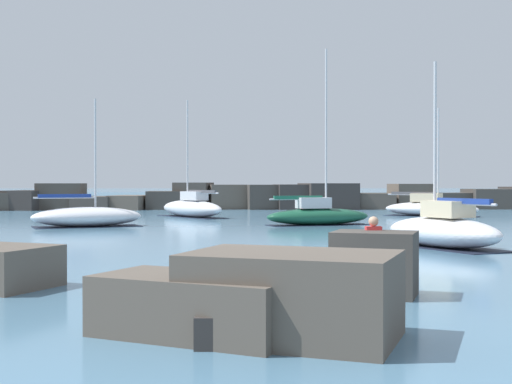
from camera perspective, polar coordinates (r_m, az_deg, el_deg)
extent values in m
plane|color=teal|center=(15.40, 1.57, -8.69)|extent=(600.00, 600.00, 0.00)
cube|color=teal|center=(128.24, -3.40, -0.37)|extent=(400.00, 116.00, 0.01)
cube|color=#383330|center=(70.00, -17.78, -0.61)|extent=(4.35, 6.05, 1.80)
cube|color=#4C443D|center=(69.96, -15.29, -0.33)|extent=(4.22, 4.28, 2.46)
cube|color=#423D38|center=(68.69, -12.65, -0.85)|extent=(4.37, 5.07, 1.23)
cube|color=brown|center=(68.30, -9.99, -0.82)|extent=(4.13, 5.52, 1.32)
cube|color=#423D38|center=(68.57, -7.24, -0.64)|extent=(3.49, 4.29, 1.71)
cube|color=#423D38|center=(68.62, -5.02, -0.30)|extent=(3.96, 4.50, 2.53)
cube|color=brown|center=(68.58, -2.41, -0.38)|extent=(3.93, 4.08, 2.33)
cube|color=#423D38|center=(68.74, 0.42, -0.38)|extent=(4.02, 5.30, 2.33)
cube|color=#383330|center=(68.75, 2.92, -0.37)|extent=(3.33, 5.42, 2.35)
cube|color=#383330|center=(68.84, 5.76, -0.32)|extent=(5.25, 5.90, 2.46)
cube|color=#4C443D|center=(70.07, 9.01, -0.70)|extent=(5.45, 6.05, 1.52)
cube|color=brown|center=(71.75, 12.24, -0.32)|extent=(3.84, 3.86, 2.41)
cube|color=#423D38|center=(71.96, 15.62, -0.67)|extent=(5.10, 4.30, 1.54)
cube|color=#423D38|center=(73.22, 18.49, -0.51)|extent=(5.43, 5.51, 1.91)
cube|color=brown|center=(18.16, -19.77, -5.69)|extent=(2.96, 2.94, 1.00)
cube|color=#383330|center=(12.37, -0.19, -9.85)|extent=(2.01, 3.29, 0.50)
cube|color=#423D38|center=(16.19, 9.46, -5.67)|extent=(2.19, 1.93, 1.44)
cube|color=brown|center=(11.63, 2.92, -8.29)|extent=(3.92, 3.37, 1.40)
cube|color=brown|center=(11.92, -4.75, -9.05)|extent=(3.74, 3.14, 1.00)
ellipsoid|color=white|center=(55.03, 13.83, -1.34)|extent=(7.16, 5.99, 1.07)
cube|color=black|center=(55.05, 13.82, -1.88)|extent=(6.84, 5.75, 0.03)
cube|color=beige|center=(55.11, 13.48, -0.44)|extent=(2.48, 2.28, 0.64)
cylinder|color=silver|center=(54.88, 14.37, 2.89)|extent=(0.12, 0.12, 7.03)
cylinder|color=#BCBCC1|center=(55.44, 12.42, -0.20)|extent=(3.26, 2.33, 0.10)
cube|color=#4C4C51|center=(55.44, 12.42, -0.09)|extent=(2.84, 2.07, 0.20)
ellipsoid|color=white|center=(28.70, 14.68, -3.13)|extent=(4.35, 6.24, 1.19)
cube|color=black|center=(28.75, 14.68, -4.28)|extent=(4.19, 5.95, 0.03)
cube|color=beige|center=(28.44, 15.08, -1.33)|extent=(1.81, 2.09, 0.64)
cylinder|color=silver|center=(29.01, 14.12, 4.12)|extent=(0.12, 0.12, 6.11)
cylinder|color=#BCBCC1|center=(27.79, 16.30, -0.90)|extent=(1.36, 2.99, 0.10)
cube|color=navy|center=(27.79, 16.30, -0.70)|extent=(1.26, 2.59, 0.20)
ellipsoid|color=white|center=(41.91, -13.36, -1.95)|extent=(6.70, 4.36, 1.13)
cube|color=black|center=(41.94, -13.35, -2.70)|extent=(6.39, 4.21, 0.03)
cylinder|color=silver|center=(41.98, -12.74, 3.08)|extent=(0.12, 0.12, 6.22)
cylinder|color=#BCBCC1|center=(41.68, -15.05, -0.43)|extent=(3.28, 1.22, 0.10)
cube|color=navy|center=(41.68, -15.05, -0.30)|extent=(2.82, 1.14, 0.20)
ellipsoid|color=white|center=(52.31, -5.19, -1.33)|extent=(5.62, 7.36, 1.24)
cube|color=black|center=(52.33, -5.19, -2.00)|extent=(5.39, 7.02, 0.03)
cube|color=silver|center=(51.96, -4.97, -0.31)|extent=(2.09, 2.46, 0.64)
cylinder|color=silver|center=(52.81, -5.51, 3.36)|extent=(0.12, 0.12, 7.36)
cylinder|color=#BCBCC1|center=(51.00, -4.31, -0.07)|extent=(2.29, 3.54, 0.10)
cube|color=#4C4C51|center=(51.00, -4.31, 0.04)|extent=(2.05, 3.07, 0.20)
ellipsoid|color=#195138|center=(42.49, 5.02, -1.98)|extent=(6.73, 3.39, 1.00)
cube|color=black|center=(42.52, 5.01, -2.63)|extent=(6.41, 3.27, 0.03)
cube|color=silver|center=(42.33, 4.61, -0.87)|extent=(2.13, 1.47, 0.64)
cylinder|color=silver|center=(42.76, 5.62, 5.07)|extent=(0.12, 0.12, 9.48)
cylinder|color=#BCBCC1|center=(41.96, 3.39, -0.57)|extent=(3.48, 0.97, 0.10)
cube|color=#1E664C|center=(41.96, 3.39, -0.44)|extent=(2.98, 0.93, 0.20)
sphere|color=red|center=(51.88, 3.83, -1.66)|extent=(0.68, 0.68, 0.68)
cylinder|color=black|center=(51.86, 3.83, -1.17)|extent=(0.04, 0.04, 0.20)
cylinder|color=#282833|center=(16.67, 9.07, -6.50)|extent=(0.14, 0.14, 0.85)
cylinder|color=#282833|center=(16.71, 9.67, -6.48)|extent=(0.14, 0.14, 0.85)
cube|color=red|center=(16.61, 9.37, -3.89)|extent=(0.36, 0.22, 0.67)
sphere|color=tan|center=(16.58, 9.38, -2.33)|extent=(0.23, 0.23, 0.23)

